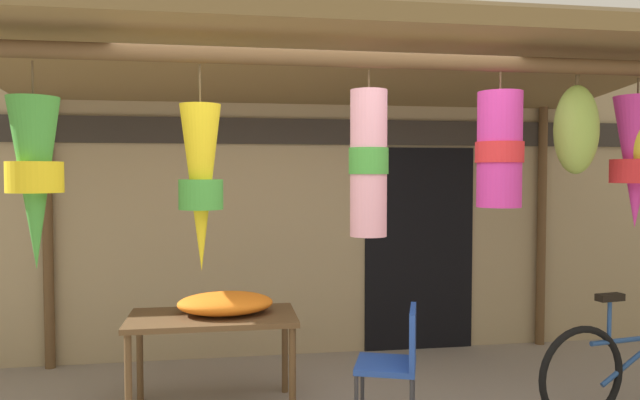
# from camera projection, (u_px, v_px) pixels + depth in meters

# --- Properties ---
(shop_facade) EXTENTS (12.06, 0.29, 3.46)m
(shop_facade) POSITION_uv_depth(u_px,v_px,m) (290.00, 175.00, 5.75)
(shop_facade) COLOR #9E8966
(shop_facade) RESTS_ON ground_plane
(market_stall_canopy) EXTENTS (5.24, 2.49, 2.74)m
(market_stall_canopy) POSITION_uv_depth(u_px,v_px,m) (342.00, 93.00, 4.40)
(market_stall_canopy) COLOR brown
(market_stall_canopy) RESTS_ON ground_plane
(display_table) EXTENTS (1.22, 0.65, 0.71)m
(display_table) POSITION_uv_depth(u_px,v_px,m) (213.00, 326.00, 4.34)
(display_table) COLOR brown
(display_table) RESTS_ON ground_plane
(flower_heap_on_table) EXTENTS (0.70, 0.49, 0.16)m
(flower_heap_on_table) POSITION_uv_depth(u_px,v_px,m) (227.00, 303.00, 4.36)
(flower_heap_on_table) COLOR orange
(flower_heap_on_table) RESTS_ON display_table
(folding_chair) EXTENTS (0.51, 0.51, 0.84)m
(folding_chair) POSITION_uv_depth(u_px,v_px,m) (397.00, 357.00, 4.01)
(folding_chair) COLOR #2347A8
(folding_chair) RESTS_ON ground_plane
(parked_bicycle) EXTENTS (1.74, 0.45, 0.92)m
(parked_bicycle) POSITION_uv_depth(u_px,v_px,m) (639.00, 366.00, 4.29)
(parked_bicycle) COLOR black
(parked_bicycle) RESTS_ON ground_plane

